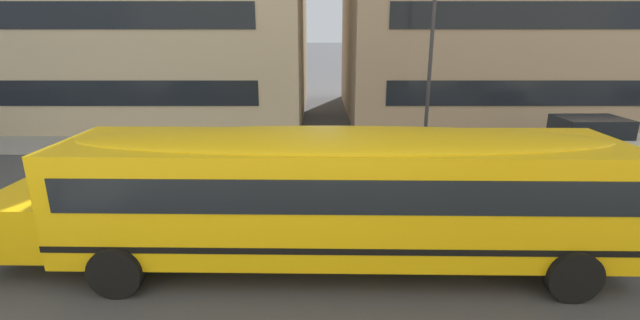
% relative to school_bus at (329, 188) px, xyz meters
% --- Properties ---
extents(ground_plane, '(400.00, 400.00, 0.00)m').
position_rel_school_bus_xyz_m(ground_plane, '(-3.31, 1.41, -1.60)').
color(ground_plane, '#424244').
extents(sidewalk_far, '(120.00, 3.00, 0.01)m').
position_rel_school_bus_xyz_m(sidewalk_far, '(-3.31, 9.49, -1.60)').
color(sidewalk_far, gray).
rests_on(sidewalk_far, ground_plane).
extents(lane_centreline, '(110.00, 0.16, 0.01)m').
position_rel_school_bus_xyz_m(lane_centreline, '(-3.31, 1.41, -1.60)').
color(lane_centreline, silver).
rests_on(lane_centreline, ground_plane).
extents(school_bus, '(12.10, 2.98, 2.70)m').
position_rel_school_bus_xyz_m(school_bus, '(0.00, 0.00, 0.00)').
color(school_bus, yellow).
rests_on(school_bus, ground_plane).
extents(parked_car_white_past_driveway, '(3.93, 1.94, 1.64)m').
position_rel_school_bus_xyz_m(parked_car_white_past_driveway, '(9.27, 6.88, -0.76)').
color(parked_car_white_past_driveway, silver).
rests_on(parked_car_white_past_driveway, ground_plane).
extents(street_lamp, '(0.44, 0.44, 6.80)m').
position_rel_school_bus_xyz_m(street_lamp, '(3.96, 8.79, 2.71)').
color(street_lamp, '#38383D').
rests_on(street_lamp, ground_plane).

